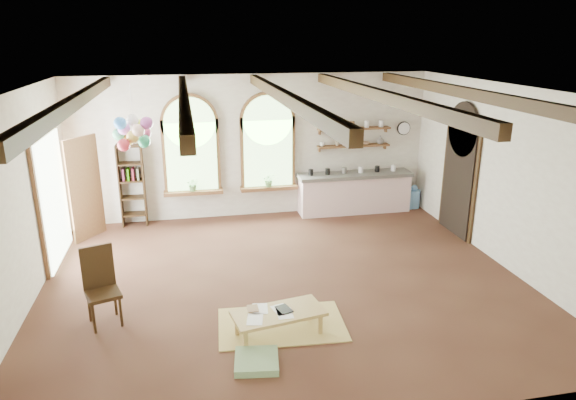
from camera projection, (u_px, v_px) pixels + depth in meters
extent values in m
plane|color=#4F2F20|center=(284.00, 280.00, 8.75)|extent=(8.00, 8.00, 0.00)
cube|color=brown|center=(191.00, 157.00, 11.25)|extent=(1.24, 0.08, 1.64)
cylinder|color=brown|center=(189.00, 123.00, 11.02)|extent=(1.24, 0.08, 1.24)
cube|color=#93CB79|center=(192.00, 157.00, 11.21)|extent=(1.10, 0.04, 1.50)
cube|color=brown|center=(194.00, 192.00, 11.41)|extent=(1.30, 0.28, 0.08)
cube|color=brown|center=(268.00, 153.00, 11.57)|extent=(1.24, 0.08, 1.64)
cylinder|color=brown|center=(267.00, 120.00, 11.34)|extent=(1.24, 0.08, 1.24)
cube|color=#93CB79|center=(268.00, 154.00, 11.54)|extent=(1.10, 0.04, 1.50)
cube|color=brown|center=(269.00, 188.00, 11.73)|extent=(1.30, 0.28, 0.08)
cube|color=brown|center=(52.00, 199.00, 9.33)|extent=(0.10, 1.90, 2.50)
cube|color=black|center=(458.00, 182.00, 10.57)|extent=(0.10, 1.30, 2.40)
cube|color=#F5D0D0|center=(354.00, 194.00, 12.04)|extent=(2.60, 0.55, 0.86)
cube|color=#65625E|center=(355.00, 175.00, 11.90)|extent=(2.68, 0.62, 0.08)
cube|color=brown|center=(353.00, 146.00, 11.87)|extent=(1.70, 0.24, 0.04)
cube|color=brown|center=(354.00, 129.00, 11.74)|extent=(1.70, 0.24, 0.04)
cylinder|color=black|center=(404.00, 128.00, 12.06)|extent=(0.32, 0.04, 0.32)
cube|color=#342110|center=(120.00, 186.00, 11.01)|extent=(0.03, 0.32, 1.80)
cube|color=#342110|center=(144.00, 185.00, 11.11)|extent=(0.03, 0.32, 1.80)
cube|color=tan|center=(278.00, 313.00, 7.07)|extent=(1.35, 0.80, 0.05)
cube|color=tan|center=(246.00, 340.00, 6.75)|extent=(0.06, 0.06, 0.32)
cube|color=tan|center=(320.00, 324.00, 7.14)|extent=(0.06, 0.06, 0.32)
cube|color=tan|center=(237.00, 325.00, 7.12)|extent=(0.06, 0.06, 0.32)
cube|color=tan|center=(308.00, 310.00, 7.50)|extent=(0.06, 0.06, 0.32)
cube|color=#342110|center=(103.00, 294.00, 7.31)|extent=(0.57, 0.57, 0.05)
cube|color=#342110|center=(98.00, 267.00, 7.37)|extent=(0.45, 0.18, 0.67)
cube|color=tan|center=(282.00, 324.00, 7.41)|extent=(1.88, 1.23, 0.02)
cube|color=#7A9F6E|center=(257.00, 361.00, 6.51)|extent=(0.62, 0.62, 0.10)
cylinder|color=#5D94C7|center=(408.00, 199.00, 12.37)|extent=(0.29, 0.29, 0.43)
sphere|color=#5D94C7|center=(409.00, 189.00, 12.29)|extent=(0.15, 0.15, 0.15)
cylinder|color=#5D94C7|center=(414.00, 199.00, 12.40)|extent=(0.29, 0.29, 0.44)
sphere|color=#5D94C7|center=(414.00, 188.00, 12.31)|extent=(0.16, 0.16, 0.16)
cylinder|color=white|center=(132.00, 108.00, 9.01)|extent=(0.01, 0.01, 0.85)
sphere|color=#249D68|center=(144.00, 141.00, 9.27)|extent=(0.22, 0.22, 0.22)
sphere|color=#C84276|center=(145.00, 133.00, 9.34)|extent=(0.22, 0.22, 0.22)
sphere|color=#E0FF35|center=(141.00, 125.00, 9.42)|extent=(0.22, 0.22, 0.22)
sphere|color=silver|center=(132.00, 120.00, 9.23)|extent=(0.22, 0.22, 0.22)
sphere|color=orange|center=(128.00, 140.00, 9.34)|extent=(0.22, 0.22, 0.22)
sphere|color=#4AAE76|center=(119.00, 134.00, 9.23)|extent=(0.22, 0.22, 0.22)
sphere|color=#B763D4|center=(124.00, 129.00, 9.08)|extent=(0.22, 0.22, 0.22)
sphere|color=#3A8FF7|center=(120.00, 123.00, 8.93)|extent=(0.22, 0.22, 0.22)
sphere|color=#CA2D3D|center=(124.00, 145.00, 8.91)|extent=(0.22, 0.22, 0.22)
sphere|color=#E1C14F|center=(133.00, 137.00, 9.00)|extent=(0.22, 0.22, 0.22)
sphere|color=#FFCEBB|center=(138.00, 130.00, 8.93)|extent=(0.22, 0.22, 0.22)
sphere|color=#A1459C|center=(147.00, 123.00, 8.94)|extent=(0.22, 0.22, 0.22)
sphere|color=#249D68|center=(144.00, 142.00, 9.19)|extent=(0.22, 0.22, 0.22)
imported|color=olive|center=(247.00, 309.00, 7.11)|extent=(0.15, 0.22, 0.02)
cube|color=black|center=(284.00, 309.00, 7.12)|extent=(0.24, 0.29, 0.01)
imported|color=#598C4C|center=(193.00, 184.00, 11.32)|extent=(0.27, 0.23, 0.30)
imported|color=#598C4C|center=(269.00, 180.00, 11.64)|extent=(0.27, 0.23, 0.30)
imported|color=white|center=(322.00, 144.00, 11.70)|extent=(0.12, 0.10, 0.10)
imported|color=beige|center=(337.00, 144.00, 11.77)|extent=(0.10, 0.10, 0.09)
imported|color=beige|center=(351.00, 144.00, 11.84)|extent=(0.22, 0.22, 0.05)
imported|color=#8C664C|center=(366.00, 143.00, 11.91)|extent=(0.20, 0.20, 0.06)
imported|color=slate|center=(380.00, 140.00, 11.95)|extent=(0.18, 0.18, 0.19)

